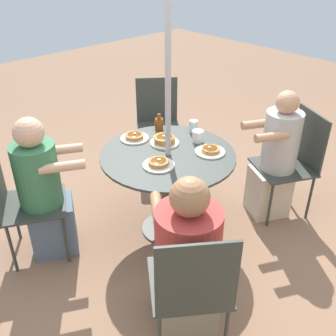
% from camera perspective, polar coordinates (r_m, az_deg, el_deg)
% --- Properties ---
extents(ground_plane, '(12.00, 12.00, 0.00)m').
position_cam_1_polar(ground_plane, '(3.50, 0.00, -8.75)').
color(ground_plane, '#8C664C').
extents(patio_table, '(1.07, 1.07, 0.75)m').
position_cam_1_polar(patio_table, '(3.15, 0.00, -0.45)').
color(patio_table, '#383D38').
rests_on(patio_table, ground).
extents(umbrella_pole, '(0.04, 0.04, 2.05)m').
position_cam_1_polar(umbrella_pole, '(2.95, 0.00, 6.74)').
color(umbrella_pole, '#ADADB2').
rests_on(umbrella_pole, ground).
extents(patio_chair_north, '(0.64, 0.64, 0.95)m').
position_cam_1_polar(patio_chair_north, '(2.30, 3.48, -16.57)').
color(patio_chair_north, '#333833').
rests_on(patio_chair_north, ground).
extents(diner_north, '(0.60, 0.63, 1.14)m').
position_cam_1_polar(diner_north, '(2.45, 2.70, -13.79)').
color(diner_north, gray).
rests_on(diner_north, ground).
extents(patio_chair_east, '(0.62, 0.62, 0.95)m').
position_cam_1_polar(patio_chair_east, '(3.62, 17.82, 1.44)').
color(patio_chair_east, '#333833').
rests_on(patio_chair_east, ground).
extents(diner_east, '(0.52, 0.47, 1.17)m').
position_cam_1_polar(diner_east, '(3.53, 15.34, 1.09)').
color(diner_east, beige).
rests_on(diner_east, ground).
extents(patio_chair_south, '(0.65, 0.65, 0.95)m').
position_cam_1_polar(patio_chair_south, '(4.20, -1.49, 7.11)').
color(patio_chair_south, '#333833').
rests_on(patio_chair_south, ground).
extents(patio_chair_west, '(0.62, 0.62, 0.95)m').
position_cam_1_polar(patio_chair_west, '(3.14, -20.81, -3.98)').
color(patio_chair_west, '#333833').
rests_on(patio_chair_west, ground).
extents(diner_west, '(0.57, 0.50, 1.16)m').
position_cam_1_polar(diner_west, '(3.12, -17.50, -3.57)').
color(diner_west, slate).
rests_on(diner_west, ground).
extents(pancake_plate_a, '(0.24, 0.24, 0.06)m').
position_cam_1_polar(pancake_plate_a, '(3.30, -4.89, 4.49)').
color(pancake_plate_a, silver).
rests_on(pancake_plate_a, patio_table).
extents(pancake_plate_b, '(0.24, 0.24, 0.05)m').
position_cam_1_polar(pancake_plate_b, '(3.10, 6.15, 2.50)').
color(pancake_plate_b, silver).
rests_on(pancake_plate_b, patio_table).
extents(pancake_plate_c, '(0.24, 0.24, 0.08)m').
position_cam_1_polar(pancake_plate_c, '(3.22, -0.50, 4.02)').
color(pancake_plate_c, silver).
rests_on(pancake_plate_c, patio_table).
extents(pancake_plate_d, '(0.24, 0.24, 0.06)m').
position_cam_1_polar(pancake_plate_d, '(2.90, -1.39, 0.63)').
color(pancake_plate_d, silver).
rests_on(pancake_plate_d, patio_table).
extents(syrup_bottle, '(0.10, 0.07, 0.15)m').
position_cam_1_polar(syrup_bottle, '(3.44, -1.31, 6.45)').
color(syrup_bottle, brown).
rests_on(syrup_bottle, patio_table).
extents(coffee_cup, '(0.09, 0.09, 0.10)m').
position_cam_1_polar(coffee_cup, '(3.25, 4.34, 4.65)').
color(coffee_cup, white).
rests_on(coffee_cup, patio_table).
extents(drinking_glass_a, '(0.07, 0.07, 0.10)m').
position_cam_1_polar(drinking_glass_a, '(3.41, 3.71, 6.07)').
color(drinking_glass_a, silver).
rests_on(drinking_glass_a, patio_table).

